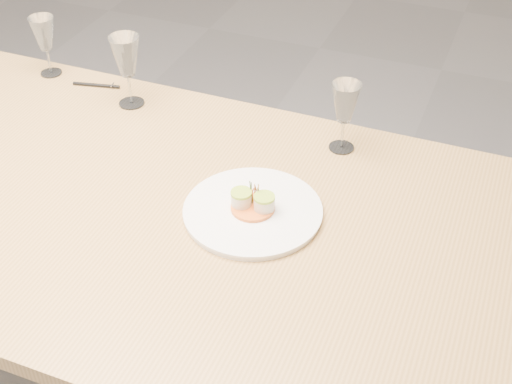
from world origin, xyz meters
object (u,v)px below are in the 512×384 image
at_px(dining_table, 50,197).
at_px(dinner_plate, 253,210).
at_px(wine_glass_3, 126,58).
at_px(wine_glass_4, 345,104).
at_px(wine_glass_2, 44,35).
at_px(ballpoint_pen, 97,85).

relative_size(dining_table, dinner_plate, 7.54).
xyz_separation_m(dinner_plate, wine_glass_3, (-0.50, 0.32, 0.13)).
bearing_deg(dining_table, wine_glass_4, 30.76).
bearing_deg(wine_glass_2, dinner_plate, -25.47).
distance_m(dining_table, wine_glass_3, 0.43).
bearing_deg(wine_glass_2, ballpoint_pen, -5.71).
height_order(dinner_plate, wine_glass_3, wine_glass_3).
xyz_separation_m(wine_glass_3, wine_glass_4, (0.61, 0.01, -0.01)).
bearing_deg(wine_glass_4, ballpoint_pen, 177.08).
relative_size(ballpoint_pen, wine_glass_3, 0.68).
distance_m(ballpoint_pen, wine_glass_3, 0.20).
xyz_separation_m(dining_table, wine_glass_4, (0.64, 0.38, 0.20)).
bearing_deg(wine_glass_3, wine_glass_4, 0.75).
relative_size(dining_table, wine_glass_2, 13.30).
relative_size(dining_table, wine_glass_4, 12.85).
xyz_separation_m(dining_table, wine_glass_2, (-0.28, 0.44, 0.19)).
height_order(dining_table, wine_glass_4, wine_glass_4).
relative_size(wine_glass_3, wine_glass_4, 1.10).
bearing_deg(wine_glass_3, dining_table, -94.57).
height_order(ballpoint_pen, wine_glass_2, wine_glass_2).
bearing_deg(ballpoint_pen, wine_glass_2, 161.72).
bearing_deg(dining_table, wine_glass_2, 122.88).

